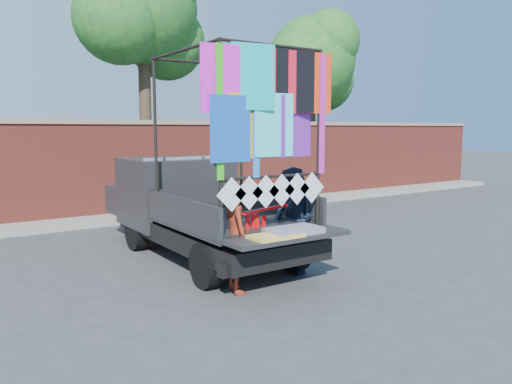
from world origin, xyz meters
TOP-DOWN VIEW (x-y plane):
  - ground at (0.00, 0.00)m, footprint 90.00×90.00m
  - brick_wall at (0.00, 7.00)m, footprint 30.00×0.45m
  - curb at (0.00, 6.30)m, footprint 30.00×1.20m
  - tree_mid at (1.02, 8.12)m, footprint 4.20×3.30m
  - tree_right at (7.52, 8.12)m, footprint 4.20×3.30m
  - pickup_truck at (-0.48, 2.40)m, footprint 2.26×5.67m
  - woman at (-1.03, -0.21)m, footprint 0.50×0.66m
  - man at (0.25, 0.07)m, footprint 0.81×0.96m
  - streamer_bundle at (-0.51, -0.08)m, footprint 1.03×0.36m

SIDE VIEW (x-z plane):
  - ground at x=0.00m, z-range 0.00..0.00m
  - curb at x=0.00m, z-range 0.00..0.12m
  - woman at x=-1.03m, z-range 0.00..1.63m
  - man at x=0.25m, z-range 0.00..1.75m
  - pickup_truck at x=-0.48m, z-range -0.88..2.69m
  - streamer_bundle at x=-0.51m, z-range 0.58..1.30m
  - brick_wall at x=0.00m, z-range 0.02..2.63m
  - tree_right at x=7.52m, z-range 1.44..8.06m
  - tree_mid at x=1.02m, z-range 1.83..9.56m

